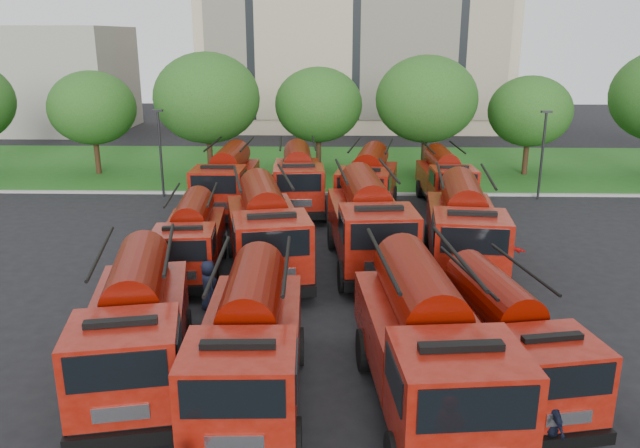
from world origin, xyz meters
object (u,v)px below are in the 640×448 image
at_px(fire_truck_0, 136,324).
at_px(fire_truck_7, 464,227).
at_px(firefighter_4, 210,310).
at_px(firefighter_5, 503,270).
at_px(fire_truck_5, 265,229).
at_px(fire_truck_11, 445,178).
at_px(fire_truck_6, 368,222).
at_px(fire_truck_1, 250,342).
at_px(fire_truck_8, 228,180).
at_px(fire_truck_2, 427,343).
at_px(fire_truck_10, 368,183).
at_px(fire_truck_4, 192,238).
at_px(fire_truck_9, 298,179).
at_px(fire_truck_3, 506,337).

relative_size(fire_truck_0, fire_truck_7, 0.96).
distance_m(firefighter_4, firefighter_5, 11.93).
bearing_deg(fire_truck_5, fire_truck_11, 38.30).
height_order(fire_truck_7, fire_truck_11, fire_truck_7).
bearing_deg(fire_truck_6, fire_truck_1, -114.12).
xyz_separation_m(fire_truck_8, fire_truck_11, (11.90, 1.58, -0.18)).
xyz_separation_m(fire_truck_2, fire_truck_6, (-0.96, 10.44, 0.03)).
distance_m(fire_truck_2, fire_truck_10, 18.08).
distance_m(fire_truck_4, fire_truck_6, 7.15).
height_order(fire_truck_0, fire_truck_1, fire_truck_0).
bearing_deg(fire_truck_2, fire_truck_0, 165.84).
bearing_deg(fire_truck_6, fire_truck_0, -131.05).
relative_size(fire_truck_8, fire_truck_9, 0.99).
bearing_deg(fire_truck_9, firefighter_5, -50.37).
height_order(fire_truck_4, fire_truck_6, fire_truck_6).
xyz_separation_m(fire_truck_5, fire_truck_7, (7.94, 0.53, -0.00)).
distance_m(fire_truck_0, firefighter_5, 15.10).
bearing_deg(fire_truck_4, fire_truck_3, -44.46).
distance_m(fire_truck_4, fire_truck_5, 2.95).
bearing_deg(fire_truck_3, fire_truck_8, 109.84).
distance_m(fire_truck_0, fire_truck_8, 17.40).
bearing_deg(fire_truck_7, fire_truck_5, -170.01).
relative_size(fire_truck_1, firefighter_4, 4.04).
relative_size(fire_truck_4, fire_truck_5, 0.81).
xyz_separation_m(fire_truck_1, fire_truck_7, (7.32, 9.81, 0.13)).
bearing_deg(fire_truck_8, fire_truck_11, 8.23).
xyz_separation_m(fire_truck_3, fire_truck_5, (-7.34, 8.47, 0.30)).
height_order(fire_truck_9, fire_truck_11, fire_truck_9).
height_order(fire_truck_0, fire_truck_5, fire_truck_5).
xyz_separation_m(fire_truck_0, fire_truck_5, (2.59, 8.35, 0.11)).
height_order(fire_truck_1, fire_truck_9, fire_truck_9).
bearing_deg(fire_truck_9, fire_truck_8, -176.24).
height_order(fire_truck_1, fire_truck_7, fire_truck_7).
bearing_deg(fire_truck_7, firefighter_4, -149.46).
bearing_deg(fire_truck_4, fire_truck_7, -1.74).
distance_m(fire_truck_1, fire_truck_3, 6.77).
xyz_separation_m(fire_truck_7, fire_truck_11, (0.93, 10.08, -0.27)).
height_order(fire_truck_8, fire_truck_9, fire_truck_8).
xyz_separation_m(fire_truck_9, fire_truck_10, (3.77, -1.01, 0.02)).
height_order(fire_truck_4, firefighter_4, fire_truck_4).
height_order(fire_truck_0, fire_truck_11, fire_truck_0).
bearing_deg(fire_truck_8, fire_truck_1, -78.04).
distance_m(fire_truck_7, fire_truck_8, 13.88).
bearing_deg(fire_truck_0, fire_truck_9, 68.04).
relative_size(fire_truck_5, firefighter_5, 4.85).
bearing_deg(firefighter_5, fire_truck_6, 26.97).
bearing_deg(fire_truck_1, fire_truck_10, 75.51).
distance_m(fire_truck_4, fire_truck_10, 11.49).
xyz_separation_m(fire_truck_0, fire_truck_10, (7.09, 16.92, 0.04)).
height_order(fire_truck_5, fire_truck_8, fire_truck_5).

